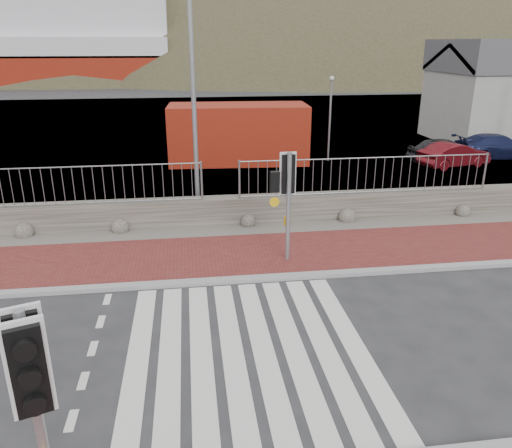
{
  "coord_description": "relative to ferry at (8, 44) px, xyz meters",
  "views": [
    {
      "loc": [
        -0.96,
        -8.18,
        5.64
      ],
      "look_at": [
        0.57,
        3.0,
        1.52
      ],
      "focal_mm": 35.0,
      "sensor_mm": 36.0,
      "label": 1
    }
  ],
  "objects": [
    {
      "name": "ground",
      "position": [
        24.65,
        -67.9,
        -5.36
      ],
      "size": [
        220.0,
        220.0,
        0.0
      ],
      "primitive_type": "plane",
      "color": "#28282B",
      "rests_on": "ground"
    },
    {
      "name": "sidewalk_far",
      "position": [
        24.65,
        -63.4,
        -5.32
      ],
      "size": [
        40.0,
        3.0,
        0.08
      ],
      "primitive_type": "cube",
      "color": "maroon",
      "rests_on": "ground"
    },
    {
      "name": "kerb_far",
      "position": [
        24.65,
        -64.9,
        -5.31
      ],
      "size": [
        40.0,
        0.25,
        0.12
      ],
      "primitive_type": "cube",
      "color": "gray",
      "rests_on": "ground"
    },
    {
      "name": "zebra_crossing",
      "position": [
        24.65,
        -67.9,
        -5.36
      ],
      "size": [
        4.62,
        5.6,
        0.01
      ],
      "color": "silver",
      "rests_on": "ground"
    },
    {
      "name": "gravel_strip",
      "position": [
        24.65,
        -61.4,
        -5.33
      ],
      "size": [
        40.0,
        1.5,
        0.06
      ],
      "primitive_type": "cube",
      "color": "#59544C",
      "rests_on": "ground"
    },
    {
      "name": "stone_wall",
      "position": [
        24.65,
        -60.6,
        -4.91
      ],
      "size": [
        40.0,
        0.6,
        0.9
      ],
      "primitive_type": "cube",
      "color": "#464239",
      "rests_on": "ground"
    },
    {
      "name": "railing",
      "position": [
        24.65,
        -60.75,
        -3.54
      ],
      "size": [
        18.07,
        0.07,
        1.22
      ],
      "color": "gray",
      "rests_on": "stone_wall"
    },
    {
      "name": "quay",
      "position": [
        24.65,
        -40.0,
        -5.36
      ],
      "size": [
        120.0,
        40.0,
        0.5
      ],
      "primitive_type": "cube",
      "color": "#4C4C4F",
      "rests_on": "ground"
    },
    {
      "name": "water",
      "position": [
        24.65,
        -5.0,
        -5.36
      ],
      "size": [
        220.0,
        50.0,
        0.05
      ],
      "primitive_type": "cube",
      "color": "#3F4C54",
      "rests_on": "ground"
    },
    {
      "name": "ferry",
      "position": [
        0.0,
        0.0,
        0.0
      ],
      "size": [
        50.0,
        16.0,
        20.0
      ],
      "color": "maroon",
      "rests_on": "ground"
    },
    {
      "name": "hills_backdrop",
      "position": [
        31.4,
        20.0,
        -28.42
      ],
      "size": [
        254.0,
        90.0,
        100.0
      ],
      "color": "#31341F",
      "rests_on": "ground"
    },
    {
      "name": "traffic_signal_near",
      "position": [
        21.89,
        -71.32,
        -3.15
      ],
      "size": [
        0.5,
        0.39,
        3.07
      ],
      "rotation": [
        0.0,
        0.0,
        0.34
      ],
      "color": "gray",
      "rests_on": "ground"
    },
    {
      "name": "traffic_signal_far",
      "position": [
        26.18,
        -63.86,
        -3.17
      ],
      "size": [
        0.72,
        0.28,
        3.03
      ],
      "rotation": [
        0.0,
        0.0,
        3.19
      ],
      "color": "gray",
      "rests_on": "ground"
    },
    {
      "name": "streetlight",
      "position": [
        24.07,
        -59.76,
        -0.44
      ],
      "size": [
        1.83,
        0.64,
        8.75
      ],
      "rotation": [
        0.0,
        0.0,
        0.25
      ],
      "color": "gray",
      "rests_on": "ground"
    },
    {
      "name": "shipping_container",
      "position": [
        26.15,
        -51.58,
        -3.96
      ],
      "size": [
        6.87,
        3.17,
        2.8
      ],
      "primitive_type": "cube",
      "rotation": [
        0.0,
        0.0,
        -0.06
      ],
      "color": "maroon",
      "rests_on": "ground"
    },
    {
      "name": "car_a",
      "position": [
        36.24,
        -53.13,
        -4.75
      ],
      "size": [
        3.72,
        1.83,
        1.22
      ],
      "primitive_type": "imported",
      "rotation": [
        0.0,
        0.0,
        1.68
      ],
      "color": "black",
      "rests_on": "ground"
    },
    {
      "name": "car_b",
      "position": [
        36.26,
        -54.09,
        -4.78
      ],
      "size": [
        3.71,
        2.08,
        1.16
      ],
      "primitive_type": "imported",
      "rotation": [
        0.0,
        0.0,
        1.83
      ],
      "color": "#510B11",
      "rests_on": "ground"
    },
    {
      "name": "car_c",
      "position": [
        39.3,
        -52.73,
        -4.73
      ],
      "size": [
        4.38,
        1.86,
        1.26
      ],
      "primitive_type": "imported",
      "rotation": [
        0.0,
        0.0,
        1.59
      ],
      "color": "#13183C",
      "rests_on": "ground"
    }
  ]
}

